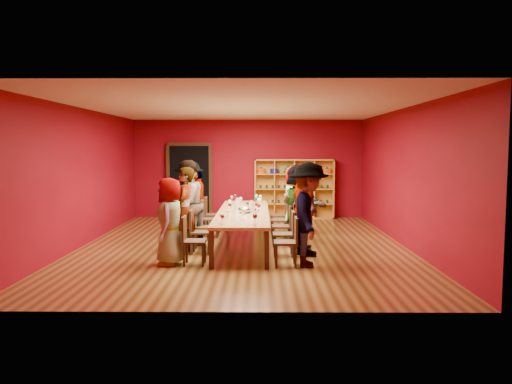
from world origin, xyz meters
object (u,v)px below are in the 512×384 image
(person_left_0, at_px, (170,221))
(person_left_1, at_px, (185,211))
(person_right_2, at_px, (298,205))
(wine_bottle, at_px, (255,198))
(chair_person_left_4, at_px, (210,212))
(person_left_2, at_px, (187,204))
(chair_person_left_3, at_px, (207,216))
(chair_person_right_0, at_px, (290,239))
(chair_person_left_2, at_px, (201,224))
(person_right_0, at_px, (308,215))
(chair_person_right_4, at_px, (282,213))
(spittoon_bowl, at_px, (245,210))
(chair_person_right_1, at_px, (287,231))
(person_right_4, at_px, (297,201))
(tasting_table, at_px, (243,214))
(chair_person_right_3, at_px, (283,218))
(person_left_3, at_px, (189,199))
(chair_person_right_2, at_px, (285,223))
(chair_person_left_0, at_px, (190,238))
(person_right_1, at_px, (304,210))
(chair_person_left_1, at_px, (197,229))
(person_left_4, at_px, (198,201))
(person_right_3, at_px, (294,202))
(shelving_unit, at_px, (294,186))

(person_left_0, bearing_deg, person_left_1, 173.55)
(person_right_2, relative_size, wine_bottle, 5.89)
(person_left_0, height_order, chair_person_left_4, person_left_0)
(person_left_0, height_order, person_left_2, person_left_2)
(chair_person_left_3, xyz_separation_m, chair_person_right_0, (1.82, -2.98, 0.00))
(chair_person_left_2, relative_size, person_right_0, 0.47)
(person_left_2, relative_size, person_right_2, 1.05)
(chair_person_right_4, relative_size, spittoon_bowl, 3.07)
(person_left_2, relative_size, chair_person_right_1, 2.11)
(chair_person_left_3, xyz_separation_m, spittoon_bowl, (0.95, -1.27, 0.32))
(person_right_4, xyz_separation_m, wine_bottle, (-1.05, 0.26, 0.07))
(wine_bottle, bearing_deg, person_right_0, -75.64)
(tasting_table, bearing_deg, chair_person_left_2, -166.33)
(chair_person_right_3, bearing_deg, person_left_0, -129.28)
(chair_person_left_3, distance_m, person_right_2, 2.41)
(chair_person_right_3, bearing_deg, person_right_4, 64.88)
(chair_person_right_3, xyz_separation_m, wine_bottle, (-0.66, 1.09, 0.37))
(chair_person_right_1, bearing_deg, chair_person_left_4, 122.24)
(person_left_3, xyz_separation_m, chair_person_right_0, (2.24, -2.98, -0.43))
(chair_person_left_2, bearing_deg, chair_person_right_2, 4.48)
(chair_person_left_3, bearing_deg, chair_person_left_4, 90.00)
(person_right_2, bearing_deg, person_right_0, 158.12)
(chair_person_left_2, bearing_deg, chair_person_right_1, -25.13)
(chair_person_left_0, xyz_separation_m, chair_person_left_4, (0.00, 3.65, 0.00))
(chair_person_right_0, xyz_separation_m, wine_bottle, (-0.66, 3.87, 0.37))
(person_left_2, xyz_separation_m, chair_person_right_0, (2.12, -1.72, -0.44))
(person_left_1, bearing_deg, person_right_1, 83.71)
(chair_person_left_4, relative_size, person_right_4, 0.56)
(chair_person_right_0, height_order, chair_person_right_2, same)
(person_left_0, relative_size, chair_person_right_2, 1.79)
(person_left_3, relative_size, chair_person_right_3, 2.07)
(chair_person_left_1, bearing_deg, chair_person_left_0, -90.00)
(person_right_2, bearing_deg, chair_person_left_2, 70.52)
(tasting_table, xyz_separation_m, person_left_2, (-1.21, -0.22, 0.24))
(person_right_0, bearing_deg, chair_person_left_4, 33.93)
(tasting_table, relative_size, chair_person_right_0, 5.06)
(person_right_2, distance_m, person_right_4, 1.75)
(person_left_0, relative_size, person_right_2, 0.89)
(chair_person_left_2, xyz_separation_m, person_right_2, (2.10, 0.14, 0.40))
(person_left_4, bearing_deg, chair_person_right_1, 45.87)
(chair_person_right_0, relative_size, person_right_4, 0.56)
(person_left_0, height_order, person_left_1, person_left_1)
(person_right_1, height_order, person_right_4, person_right_1)
(person_left_1, height_order, person_right_2, person_right_2)
(person_left_4, relative_size, person_right_3, 0.92)
(person_right_4, bearing_deg, person_left_1, 153.02)
(chair_person_right_2, bearing_deg, person_left_2, -176.15)
(shelving_unit, bearing_deg, chair_person_left_1, -114.03)
(person_right_0, height_order, person_right_2, person_right_0)
(chair_person_left_4, bearing_deg, person_left_0, -95.75)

